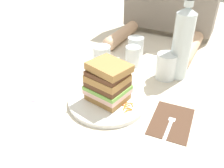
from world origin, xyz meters
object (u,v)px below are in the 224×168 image
(empty_tumbler_1, at_px, (136,47))
(empty_tumbler_2, at_px, (133,56))
(knife, at_px, (62,91))
(fork, at_px, (170,125))
(water_bottle, at_px, (182,43))
(main_plate, at_px, (108,100))
(sandwich, at_px, (108,82))
(juice_glass, at_px, (166,68))
(napkin_pink, at_px, (46,94))
(empty_tumbler_0, at_px, (102,54))
(napkin_dark, at_px, (171,121))

(empty_tumbler_1, bearing_deg, empty_tumbler_2, -73.94)
(knife, height_order, empty_tumbler_1, empty_tumbler_1)
(fork, relative_size, water_bottle, 0.55)
(main_plate, bearing_deg, sandwich, 53.80)
(knife, bearing_deg, empty_tumbler_2, 64.61)
(water_bottle, relative_size, empty_tumbler_1, 3.53)
(juice_glass, bearing_deg, napkin_pink, -137.55)
(juice_glass, bearing_deg, empty_tumbler_1, 144.85)
(fork, height_order, empty_tumbler_0, empty_tumbler_0)
(napkin_pink, bearing_deg, juice_glass, 42.45)
(water_bottle, bearing_deg, juice_glass, -137.83)
(sandwich, xyz_separation_m, juice_glass, (0.12, 0.24, -0.03))
(fork, bearing_deg, sandwich, 175.20)
(napkin_dark, distance_m, juice_glass, 0.25)
(water_bottle, xyz_separation_m, napkin_pink, (-0.37, -0.33, -0.14))
(fork, height_order, napkin_pink, fork)
(fork, xyz_separation_m, juice_glass, (-0.09, 0.26, 0.04))
(empty_tumbler_2, relative_size, napkin_pink, 0.88)
(fork, distance_m, knife, 0.38)
(napkin_dark, height_order, empty_tumbler_1, empty_tumbler_1)
(fork, bearing_deg, empty_tumbler_0, 145.35)
(napkin_dark, bearing_deg, fork, -87.42)
(knife, bearing_deg, juice_glass, 41.88)
(sandwich, distance_m, napkin_dark, 0.22)
(juice_glass, relative_size, empty_tumbler_2, 1.20)
(fork, height_order, water_bottle, water_bottle)
(napkin_dark, relative_size, juice_glass, 1.68)
(fork, relative_size, empty_tumbler_2, 2.02)
(sandwich, xyz_separation_m, knife, (-0.17, -0.02, -0.08))
(empty_tumbler_0, relative_size, napkin_pink, 0.78)
(fork, xyz_separation_m, napkin_pink, (-0.42, -0.05, -0.00))
(napkin_dark, bearing_deg, empty_tumbler_0, 147.66)
(napkin_dark, distance_m, empty_tumbler_0, 0.44)
(empty_tumbler_1, bearing_deg, water_bottle, -22.95)
(sandwich, distance_m, juice_glass, 0.27)
(napkin_pink, bearing_deg, fork, 6.11)
(main_plate, relative_size, empty_tumbler_2, 3.11)
(main_plate, distance_m, juice_glass, 0.27)
(main_plate, bearing_deg, water_bottle, 60.11)
(napkin_dark, xyz_separation_m, fork, (0.00, -0.02, 0.00))
(main_plate, xyz_separation_m, water_bottle, (0.16, 0.27, 0.13))
(knife, bearing_deg, fork, 0.63)
(empty_tumbler_2, bearing_deg, napkin_pink, -118.06)
(napkin_dark, bearing_deg, knife, -176.04)
(water_bottle, bearing_deg, sandwich, -119.86)
(napkin_dark, height_order, knife, same)
(napkin_dark, height_order, juice_glass, juice_glass)
(main_plate, xyz_separation_m, empty_tumbler_0, (-0.16, 0.24, 0.03))
(water_bottle, bearing_deg, fork, -78.85)
(sandwich, relative_size, knife, 0.71)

